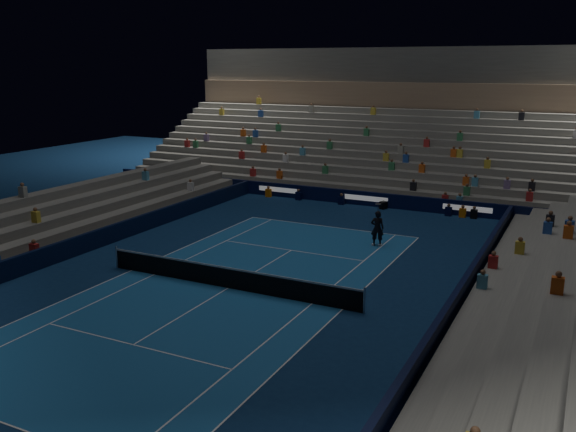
# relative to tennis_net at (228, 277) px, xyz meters

# --- Properties ---
(ground) EXTENTS (90.00, 90.00, 0.00)m
(ground) POSITION_rel_tennis_net_xyz_m (0.00, 0.00, -0.50)
(ground) COLOR #0C254B
(ground) RESTS_ON ground
(court_surface) EXTENTS (10.97, 23.77, 0.01)m
(court_surface) POSITION_rel_tennis_net_xyz_m (0.00, 0.00, -0.50)
(court_surface) COLOR #1A5493
(court_surface) RESTS_ON ground
(sponsor_barrier_far) EXTENTS (44.00, 0.25, 1.00)m
(sponsor_barrier_far) POSITION_rel_tennis_net_xyz_m (0.00, 18.50, -0.00)
(sponsor_barrier_far) COLOR black
(sponsor_barrier_far) RESTS_ON ground
(sponsor_barrier_east) EXTENTS (0.25, 37.00, 1.00)m
(sponsor_barrier_east) POSITION_rel_tennis_net_xyz_m (9.70, 0.00, -0.00)
(sponsor_barrier_east) COLOR black
(sponsor_barrier_east) RESTS_ON ground
(sponsor_barrier_west) EXTENTS (0.25, 37.00, 1.00)m
(sponsor_barrier_west) POSITION_rel_tennis_net_xyz_m (-9.70, 0.00, -0.00)
(sponsor_barrier_west) COLOR black
(sponsor_barrier_west) RESTS_ON ground
(grandstand_main) EXTENTS (44.00, 15.20, 11.20)m
(grandstand_main) POSITION_rel_tennis_net_xyz_m (0.00, 27.90, 2.87)
(grandstand_main) COLOR slate
(grandstand_main) RESTS_ON ground
(grandstand_east) EXTENTS (5.00, 37.00, 2.50)m
(grandstand_east) POSITION_rel_tennis_net_xyz_m (13.17, 0.00, 0.41)
(grandstand_east) COLOR slate
(grandstand_east) RESTS_ON ground
(grandstand_west) EXTENTS (5.00, 37.00, 2.50)m
(grandstand_west) POSITION_rel_tennis_net_xyz_m (-13.17, 0.00, 0.41)
(grandstand_west) COLOR slate
(grandstand_west) RESTS_ON ground
(tennis_net) EXTENTS (12.90, 0.10, 1.10)m
(tennis_net) POSITION_rel_tennis_net_xyz_m (0.00, 0.00, 0.00)
(tennis_net) COLOR #B2B2B7
(tennis_net) RESTS_ON ground
(tennis_player) EXTENTS (0.81, 0.62, 1.98)m
(tennis_player) POSITION_rel_tennis_net_xyz_m (3.82, 9.34, 0.48)
(tennis_player) COLOR black
(tennis_player) RESTS_ON ground
(broadcast_camera) EXTENTS (0.52, 0.89, 0.52)m
(broadcast_camera) POSITION_rel_tennis_net_xyz_m (1.38, 18.03, -0.23)
(broadcast_camera) COLOR black
(broadcast_camera) RESTS_ON ground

